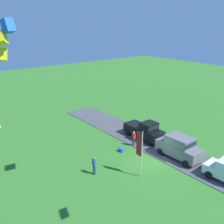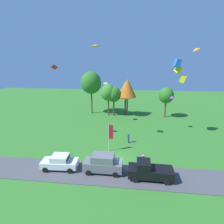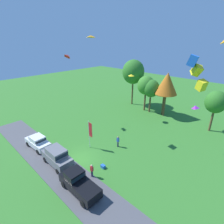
{
  "view_description": "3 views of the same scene",
  "coord_description": "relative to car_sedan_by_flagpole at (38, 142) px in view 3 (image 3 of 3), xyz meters",
  "views": [
    {
      "loc": [
        -15.1,
        17.24,
        12.95
      ],
      "look_at": [
        1.34,
        4.03,
        5.64
      ],
      "focal_mm": 42.0,
      "sensor_mm": 36.0,
      "label": 1
    },
    {
      "loc": [
        2.02,
        -20.5,
        12.96
      ],
      "look_at": [
        -0.74,
        3.57,
        5.82
      ],
      "focal_mm": 28.0,
      "sensor_mm": 36.0,
      "label": 2
    },
    {
      "loc": [
        16.21,
        -10.67,
        14.84
      ],
      "look_at": [
        1.17,
        5.08,
        5.61
      ],
      "focal_mm": 28.0,
      "sensor_mm": 36.0,
      "label": 3
    }
  ],
  "objects": [
    {
      "name": "tree_right_of_center",
      "position": [
        2.94,
        22.95,
        4.58
      ],
      "size": [
        3.62,
        3.62,
        7.65
      ],
      "color": "brown",
      "rests_on": "ground"
    },
    {
      "name": "car_sedan_by_flagpole",
      "position": [
        0.0,
        0.0,
        0.0
      ],
      "size": [
        4.49,
        2.15,
        1.84
      ],
      "color": "white",
      "rests_on": "ground"
    },
    {
      "name": "person_on_lawn",
      "position": [
        8.24,
        8.23,
        -0.16
      ],
      "size": [
        0.36,
        0.24,
        1.71
      ],
      "color": "#2D334C",
      "rests_on": "ground"
    },
    {
      "name": "tree_far_right",
      "position": [
        4.27,
        22.92,
        4.17
      ],
      "size": [
        3.36,
        3.36,
        7.1
      ],
      "color": "brown",
      "rests_on": "ground"
    },
    {
      "name": "car_pickup_far_end",
      "position": [
        10.71,
        -0.63,
        0.07
      ],
      "size": [
        5.01,
        2.07,
        2.14
      ],
      "color": "black",
      "rests_on": "ground"
    },
    {
      "name": "flag_banner",
      "position": [
        5.59,
        5.26,
        1.7
      ],
      "size": [
        0.71,
        0.08,
        4.33
      ],
      "color": "silver",
      "rests_on": "ground"
    },
    {
      "name": "tree_far_left",
      "position": [
        16.47,
        22.89,
        4.19
      ],
      "size": [
        3.38,
        3.38,
        7.13
      ],
      "color": "brown",
      "rests_on": "ground"
    },
    {
      "name": "cooler_box",
      "position": [
        9.98,
        3.54,
        -0.84
      ],
      "size": [
        0.56,
        0.4,
        0.4
      ],
      "primitive_type": "cube",
      "color": "blue",
      "rests_on": "ground"
    },
    {
      "name": "car_suv_near_entrance",
      "position": [
        5.38,
        0.0,
        0.25
      ],
      "size": [
        4.6,
        2.05,
        2.28
      ],
      "color": "slate",
      "rests_on": "ground"
    },
    {
      "name": "ground_plane",
      "position": [
        6.5,
        2.49,
        -1.04
      ],
      "size": [
        120.0,
        120.0,
        0.0
      ],
      "primitive_type": "plane",
      "color": "#337528"
    },
    {
      "name": "kite_box_low_drifter",
      "position": [
        15.59,
        11.83,
        11.57
      ],
      "size": [
        1.29,
        1.08,
        1.36
      ],
      "primitive_type": "cube",
      "rotation": [
        -0.01,
        0.3,
        0.23
      ],
      "color": "blue"
    },
    {
      "name": "kite_diamond_trailing_tail",
      "position": [
        15.88,
        14.73,
        5.49
      ],
      "size": [
        1.01,
        0.94,
        0.56
      ],
      "primitive_type": "pyramid",
      "rotation": [
        -0.23,
        0.0,
        1.9
      ],
      "color": "purple"
    },
    {
      "name": "kite_diamond_topmost",
      "position": [
        -3.49,
        8.63,
        11.08
      ],
      "size": [
        1.09,
        1.3,
        0.89
      ],
      "primitive_type": "pyramid",
      "rotation": [
        -0.57,
        0.0,
        0.3
      ],
      "color": "red"
    },
    {
      "name": "kite_box_near_flag",
      "position": [
        16.0,
        12.42,
        10.53
      ],
      "size": [
        1.54,
        1.24,
        1.53
      ],
      "primitive_type": "cube",
      "rotation": [
        0.52,
        0.3,
        0.89
      ],
      "color": "yellow"
    },
    {
      "name": "pavement_strip",
      "position": [
        6.5,
        -0.37,
        -1.01
      ],
      "size": [
        36.0,
        4.4,
        0.06
      ],
      "primitive_type": "cube",
      "color": "#4C4C51",
      "rests_on": "ground"
    },
    {
      "name": "kite_diamond_high_left",
      "position": [
        3.09,
        8.27,
        14.03
      ],
      "size": [
        1.4,
        1.45,
        0.36
      ],
      "primitive_type": "pyramid",
      "rotation": [
        0.09,
        0.0,
        3.66
      ],
      "color": "orange"
    },
    {
      "name": "tree_center_back",
      "position": [
        7.0,
        23.56,
        5.35
      ],
      "size": [
        3.99,
        3.99,
        8.43
      ],
      "color": "brown",
      "rests_on": "ground"
    },
    {
      "name": "kite_box_over_trees",
      "position": [
        16.84,
        12.26,
        9.03
      ],
      "size": [
        1.3,
        1.28,
        1.41
      ],
      "primitive_type": "cube",
      "rotation": [
        0.12,
        0.3,
        5.89
      ],
      "color": "yellow"
    },
    {
      "name": "kite_delta_high_right",
      "position": [
        3.19,
        17.34,
        7.6
      ],
      "size": [
        1.58,
        1.58,
        0.32
      ],
      "primitive_type": "cone",
      "rotation": [
        0.01,
        0.0,
        5.53
      ],
      "color": "yellow"
    },
    {
      "name": "tree_left_of_center",
      "position": [
        -1.5,
        24.2,
        6.71
      ],
      "size": [
        4.98,
        4.98,
        10.52
      ],
      "color": "brown",
      "rests_on": "ground"
    },
    {
      "name": "person_watching_sky",
      "position": [
        10.17,
        1.62,
        -0.16
      ],
      "size": [
        0.36,
        0.24,
        1.71
      ],
      "color": "#2D334C",
      "rests_on": "ground"
    },
    {
      "name": "tree_lone_near",
      "position": [
        7.5,
        23.17,
        5.7
      ],
      "size": [
        4.21,
        4.21,
        8.88
      ],
      "color": "brown",
      "rests_on": "ground"
    }
  ]
}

